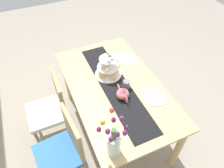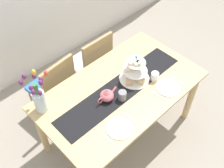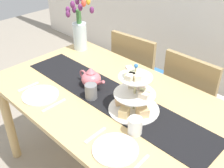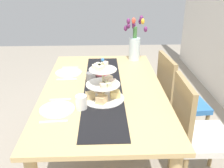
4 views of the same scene
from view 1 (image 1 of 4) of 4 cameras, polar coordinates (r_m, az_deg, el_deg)
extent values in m
plane|color=gray|center=(2.85, 0.69, -11.23)|extent=(8.00, 8.00, 0.00)
cube|color=tan|center=(2.25, 0.86, -0.71)|extent=(1.61, 0.93, 0.03)
cylinder|color=tan|center=(2.37, 17.70, -16.26)|extent=(0.07, 0.07, 0.74)
cylinder|color=tan|center=(3.12, 1.82, 5.52)|extent=(0.07, 0.07, 0.74)
cylinder|color=tan|center=(2.95, -12.22, 1.38)|extent=(0.07, 0.07, 0.74)
cylinder|color=#9C8254|center=(2.52, -18.90, -18.70)|extent=(0.04, 0.04, 0.41)
cylinder|color=#9C8254|center=(2.52, -10.92, -15.69)|extent=(0.04, 0.04, 0.41)
cube|color=#3370B7|center=(2.23, -14.47, -18.25)|extent=(0.46, 0.46, 0.05)
cube|color=#9C8254|center=(2.02, -10.63, -13.06)|extent=(0.42, 0.08, 0.45)
cylinder|color=#9C8254|center=(2.85, -20.64, -8.55)|extent=(0.04, 0.04, 0.41)
cylinder|color=#9C8254|center=(2.63, -19.41, -14.50)|extent=(0.04, 0.04, 0.41)
cylinder|color=#9C8254|center=(2.83, -13.62, -6.47)|extent=(0.04, 0.04, 0.41)
cylinder|color=#9C8254|center=(2.62, -11.67, -12.25)|extent=(0.04, 0.04, 0.41)
cube|color=silver|center=(2.54, -17.43, -7.44)|extent=(0.42, 0.42, 0.05)
cube|color=#9C8254|center=(2.35, -14.31, -2.43)|extent=(0.42, 0.04, 0.45)
cube|color=black|center=(2.24, 0.80, -0.43)|extent=(1.43, 0.29, 0.00)
cylinder|color=beige|center=(2.27, -1.10, 5.27)|extent=(0.01, 0.01, 0.28)
cylinder|color=white|center=(2.36, -1.05, 2.74)|extent=(0.30, 0.30, 0.01)
cylinder|color=white|center=(2.29, -1.09, 4.75)|extent=(0.24, 0.24, 0.01)
cylinder|color=white|center=(2.21, -1.13, 6.90)|extent=(0.19, 0.19, 0.01)
cube|color=#E8C086|center=(2.39, -1.48, 4.43)|extent=(0.09, 0.08, 0.05)
cube|color=#E5CA78|center=(2.31, -2.92, 2.46)|extent=(0.07, 0.07, 0.05)
cube|color=#E9BE8D|center=(2.28, 0.30, 1.77)|extent=(0.08, 0.08, 0.04)
cube|color=#E2C488|center=(2.37, 0.92, 3.93)|extent=(0.07, 0.07, 0.05)
cube|color=beige|center=(2.32, -1.78, 6.06)|extent=(0.06, 0.05, 0.03)
cube|color=beige|center=(2.30, -2.26, 5.62)|extent=(0.07, 0.06, 0.03)
cube|color=#F4D7C6|center=(2.26, -2.57, 4.71)|extent=(0.04, 0.06, 0.03)
cube|color=#F3DFBF|center=(2.22, -1.43, 3.90)|extent=(0.06, 0.07, 0.03)
cube|color=beige|center=(2.16, -0.86, 6.45)|extent=(0.07, 0.06, 0.03)
cube|color=beige|center=(2.19, -0.29, 7.09)|extent=(0.07, 0.06, 0.03)
cube|color=beige|center=(2.22, -0.13, 7.55)|extent=(0.05, 0.06, 0.03)
cube|color=beige|center=(2.23, -0.92, 7.77)|extent=(0.07, 0.06, 0.03)
sphere|color=#3370B7|center=(2.17, -1.15, 8.31)|extent=(0.02, 0.02, 0.02)
ellipsoid|color=#D66B75|center=(2.09, 2.95, -2.73)|extent=(0.13, 0.13, 0.10)
cone|color=#D66B75|center=(2.04, 3.02, -1.46)|extent=(0.06, 0.06, 0.04)
cylinder|color=#D66B75|center=(2.14, 1.91, -0.89)|extent=(0.07, 0.02, 0.06)
torus|color=#D66B75|center=(2.04, 3.93, -4.26)|extent=(0.07, 0.01, 0.07)
cylinder|color=silver|center=(1.70, 0.46, -16.32)|extent=(0.11, 0.11, 0.22)
cylinder|color=#3D7538|center=(1.56, 0.49, -13.53)|extent=(0.04, 0.04, 0.12)
ellipsoid|color=#EF4C38|center=(1.51, -0.09, -7.22)|extent=(0.04, 0.04, 0.06)
ellipsoid|color=yellow|center=(1.47, -2.58, -10.48)|extent=(0.04, 0.04, 0.06)
ellipsoid|color=#6B2860|center=(1.53, -3.62, -12.30)|extent=(0.04, 0.04, 0.06)
ellipsoid|color=#6B2860|center=(1.41, -1.17, -12.85)|extent=(0.04, 0.04, 0.06)
ellipsoid|color=#6B2860|center=(1.43, -0.30, -14.89)|extent=(0.04, 0.04, 0.06)
ellipsoid|color=#6B2860|center=(1.50, 1.45, -13.56)|extent=(0.04, 0.04, 0.06)
ellipsoid|color=#6B2860|center=(1.50, 3.54, -13.19)|extent=(0.04, 0.04, 0.06)
ellipsoid|color=#6B2860|center=(1.54, 3.90, -11.87)|extent=(0.04, 0.04, 0.06)
ellipsoid|color=#6B2860|center=(1.49, 2.63, -9.46)|extent=(0.04, 0.04, 0.06)
ellipsoid|color=#6B2860|center=(1.51, 0.44, -9.77)|extent=(0.04, 0.04, 0.06)
cylinder|color=white|center=(2.17, 11.84, -3.64)|extent=(0.23, 0.23, 0.01)
cube|color=silver|center=(2.10, 13.93, -6.40)|extent=(0.02, 0.15, 0.01)
cube|color=silver|center=(2.24, 9.88, -1.12)|extent=(0.02, 0.17, 0.01)
cylinder|color=white|center=(2.56, 4.00, 6.62)|extent=(0.23, 0.23, 0.01)
cube|color=silver|center=(2.46, 5.51, 4.62)|extent=(0.02, 0.15, 0.01)
cube|color=silver|center=(2.66, 2.58, 8.41)|extent=(0.03, 0.17, 0.01)
cylinder|color=slate|center=(2.19, 3.99, -0.11)|extent=(0.08, 0.08, 0.09)
cylinder|color=white|center=(2.47, 0.84, 6.28)|extent=(0.08, 0.08, 0.09)
camera|label=2|loc=(1.87, 77.62, 28.66)|focal=43.65mm
camera|label=3|loc=(2.99, 12.59, 33.03)|focal=44.23mm
camera|label=4|loc=(3.39, -14.15, 31.73)|focal=41.49mm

